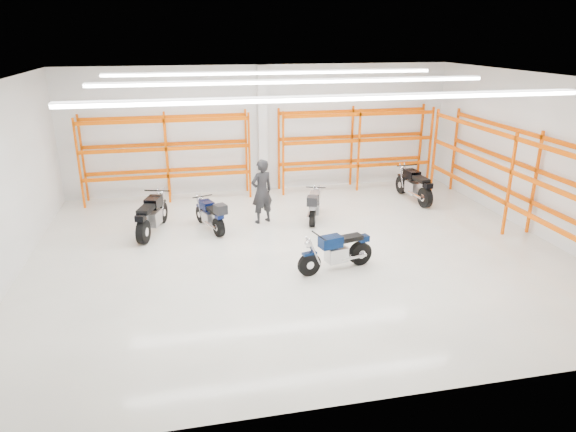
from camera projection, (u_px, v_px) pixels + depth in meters
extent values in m
plane|color=beige|center=(299.00, 252.00, 13.75)|extent=(14.00, 14.00, 0.00)
cube|color=silver|center=(262.00, 129.00, 18.52)|extent=(14.00, 0.02, 4.50)
cube|color=silver|center=(395.00, 272.00, 7.47)|extent=(14.00, 0.02, 4.50)
cube|color=silver|center=(0.00, 187.00, 11.62)|extent=(0.02, 12.00, 4.50)
cube|color=silver|center=(543.00, 157.00, 14.37)|extent=(0.02, 12.00, 4.50)
cube|color=white|center=(301.00, 79.00, 12.23)|extent=(14.00, 12.00, 0.02)
cube|color=white|center=(338.00, 98.00, 9.51)|extent=(10.00, 0.22, 0.10)
cube|color=white|center=(296.00, 81.00, 12.73)|extent=(10.00, 0.22, 0.10)
cube|color=white|center=(274.00, 73.00, 15.49)|extent=(10.00, 0.22, 0.10)
cylinder|color=black|center=(309.00, 264.00, 12.31)|extent=(0.59, 0.25, 0.58)
cylinder|color=black|center=(360.00, 253.00, 12.91)|extent=(0.63, 0.32, 0.60)
cylinder|color=silver|center=(309.00, 264.00, 12.31)|extent=(0.22, 0.18, 0.19)
cylinder|color=silver|center=(360.00, 253.00, 12.91)|extent=(0.25, 0.24, 0.21)
cube|color=#05163B|center=(309.00, 253.00, 12.22)|extent=(0.37, 0.23, 0.06)
cube|color=#B7B7BC|center=(336.00, 254.00, 12.59)|extent=(0.57, 0.46, 0.37)
cube|color=#A5A5AA|center=(349.00, 255.00, 12.77)|extent=(0.69, 0.28, 0.08)
cube|color=#05163B|center=(331.00, 242.00, 12.39)|extent=(0.61, 0.45, 0.27)
cube|color=black|center=(350.00, 238.00, 12.62)|extent=(0.69, 0.44, 0.12)
cube|color=#05163B|center=(363.00, 238.00, 12.81)|extent=(0.30, 0.27, 0.16)
cylinder|color=black|center=(319.00, 236.00, 12.18)|extent=(0.20, 0.67, 0.03)
sphere|color=silver|center=(308.00, 244.00, 12.11)|extent=(0.18, 0.18, 0.18)
cylinder|color=silver|center=(354.00, 257.00, 12.66)|extent=(0.73, 0.26, 0.09)
cylinder|color=black|center=(162.00, 213.00, 15.74)|extent=(0.32, 0.67, 0.66)
cylinder|color=black|center=(143.00, 232.00, 14.19)|extent=(0.39, 0.71, 0.68)
cylinder|color=silver|center=(162.00, 213.00, 15.74)|extent=(0.21, 0.26, 0.22)
cylinder|color=silver|center=(143.00, 232.00, 14.19)|extent=(0.28, 0.30, 0.24)
cube|color=black|center=(161.00, 202.00, 15.63)|extent=(0.27, 0.43, 0.07)
cube|color=#B7B7BC|center=(152.00, 218.00, 14.89)|extent=(0.55, 0.66, 0.42)
cube|color=#A5A5AA|center=(148.00, 227.00, 14.54)|extent=(0.35, 0.77, 0.09)
cube|color=black|center=(154.00, 202.00, 14.94)|extent=(0.54, 0.70, 0.31)
cube|color=black|center=(146.00, 209.00, 14.36)|extent=(0.53, 0.79, 0.13)
cube|color=black|center=(141.00, 218.00, 13.96)|extent=(0.32, 0.34, 0.18)
cylinder|color=black|center=(157.00, 191.00, 15.21)|extent=(0.75, 0.26, 0.04)
sphere|color=silver|center=(161.00, 193.00, 15.57)|extent=(0.21, 0.21, 0.21)
cylinder|color=silver|center=(141.00, 227.00, 14.51)|extent=(0.34, 0.82, 0.10)
cylinder|color=black|center=(201.00, 214.00, 15.79)|extent=(0.28, 0.54, 0.54)
cylinder|color=black|center=(219.00, 227.00, 14.72)|extent=(0.34, 0.57, 0.55)
cylinder|color=silver|center=(201.00, 214.00, 15.79)|extent=(0.18, 0.21, 0.18)
cylinder|color=silver|center=(219.00, 227.00, 14.72)|extent=(0.23, 0.24, 0.20)
cube|color=#091343|center=(200.00, 206.00, 15.70)|extent=(0.23, 0.35, 0.05)
cube|color=#B7B7BC|center=(210.00, 217.00, 15.20)|extent=(0.46, 0.54, 0.34)
cube|color=#A5A5AA|center=(214.00, 224.00, 14.95)|extent=(0.31, 0.62, 0.07)
cube|color=#091343|center=(207.00, 205.00, 15.21)|extent=(0.45, 0.57, 0.25)
cube|color=black|center=(214.00, 210.00, 14.81)|extent=(0.45, 0.64, 0.11)
cube|color=#091343|center=(219.00, 216.00, 14.53)|extent=(0.26, 0.28, 0.14)
cylinder|color=black|center=(202.00, 196.00, 15.39)|extent=(0.60, 0.24, 0.03)
sphere|color=silver|center=(199.00, 198.00, 15.65)|extent=(0.17, 0.17, 0.17)
cylinder|color=silver|center=(210.00, 225.00, 14.86)|extent=(0.30, 0.66, 0.08)
cube|color=black|center=(220.00, 209.00, 14.37)|extent=(0.40, 0.42, 0.27)
cylinder|color=black|center=(316.00, 204.00, 16.71)|extent=(0.28, 0.54, 0.53)
cylinder|color=black|center=(313.00, 218.00, 15.46)|extent=(0.34, 0.57, 0.55)
cylinder|color=silver|center=(316.00, 204.00, 16.71)|extent=(0.18, 0.21, 0.18)
cylinder|color=silver|center=(313.00, 218.00, 15.46)|extent=(0.23, 0.24, 0.20)
cube|color=gray|center=(316.00, 196.00, 16.62)|extent=(0.23, 0.35, 0.05)
cube|color=#B7B7BC|center=(314.00, 208.00, 16.02)|extent=(0.46, 0.54, 0.34)
cube|color=#A5A5AA|center=(313.00, 214.00, 15.74)|extent=(0.31, 0.62, 0.07)
cube|color=gray|center=(315.00, 196.00, 16.06)|extent=(0.45, 0.57, 0.25)
cube|color=black|center=(314.00, 201.00, 15.59)|extent=(0.45, 0.64, 0.11)
cube|color=gray|center=(313.00, 207.00, 15.27)|extent=(0.26, 0.28, 0.14)
cylinder|color=black|center=(316.00, 187.00, 16.27)|extent=(0.60, 0.24, 0.03)
sphere|color=silver|center=(316.00, 189.00, 16.57)|extent=(0.17, 0.17, 0.17)
cylinder|color=silver|center=(309.00, 214.00, 15.72)|extent=(0.30, 0.66, 0.08)
cube|color=black|center=(312.00, 201.00, 15.09)|extent=(0.40, 0.42, 0.27)
cylinder|color=black|center=(401.00, 185.00, 18.63)|extent=(0.18, 0.67, 0.66)
cylinder|color=black|center=(425.00, 198.00, 17.14)|extent=(0.25, 0.69, 0.68)
cylinder|color=silver|center=(401.00, 185.00, 18.63)|extent=(0.17, 0.23, 0.22)
cylinder|color=silver|center=(425.00, 198.00, 17.14)|extent=(0.24, 0.26, 0.24)
cube|color=black|center=(402.00, 176.00, 18.52)|extent=(0.19, 0.41, 0.07)
cube|color=#B7B7BC|center=(414.00, 188.00, 17.81)|extent=(0.44, 0.60, 0.42)
cube|color=#A5A5AA|center=(419.00, 194.00, 17.47)|extent=(0.19, 0.78, 0.09)
cube|color=black|center=(412.00, 175.00, 17.85)|extent=(0.42, 0.64, 0.31)
cube|color=black|center=(421.00, 179.00, 17.29)|extent=(0.38, 0.75, 0.13)
cube|color=black|center=(428.00, 185.00, 16.90)|extent=(0.26, 0.30, 0.18)
cylinder|color=black|center=(407.00, 165.00, 18.10)|extent=(0.77, 0.10, 0.04)
sphere|color=silver|center=(402.00, 168.00, 18.46)|extent=(0.21, 0.21, 0.21)
cylinder|color=silver|center=(416.00, 195.00, 17.38)|extent=(0.16, 0.83, 0.10)
imported|color=black|center=(262.00, 191.00, 15.57)|extent=(0.85, 0.72, 1.99)
cube|color=white|center=(263.00, 130.00, 18.35)|extent=(0.32, 0.32, 4.50)
cube|color=#D85801|center=(83.00, 159.00, 17.44)|extent=(0.07, 0.07, 3.00)
cube|color=#D85801|center=(79.00, 164.00, 16.70)|extent=(0.07, 0.07, 3.00)
cube|color=#D85801|center=(167.00, 155.00, 17.99)|extent=(0.07, 0.07, 3.00)
cube|color=#D85801|center=(167.00, 160.00, 17.25)|extent=(0.07, 0.07, 3.00)
cube|color=#D85801|center=(246.00, 151.00, 18.54)|extent=(0.07, 0.07, 3.00)
cube|color=#D85801|center=(249.00, 156.00, 17.80)|extent=(0.07, 0.07, 3.00)
cube|color=#D85801|center=(168.00, 170.00, 18.18)|extent=(5.60, 0.07, 0.12)
cube|color=#D85801|center=(168.00, 176.00, 17.44)|extent=(5.60, 0.07, 0.12)
cube|color=#D85801|center=(166.00, 144.00, 17.86)|extent=(5.60, 0.07, 0.12)
cube|color=#D85801|center=(166.00, 149.00, 17.13)|extent=(5.60, 0.07, 0.12)
cube|color=#D85801|center=(164.00, 117.00, 17.55)|extent=(5.60, 0.07, 0.12)
cube|color=#D85801|center=(164.00, 121.00, 16.81)|extent=(5.60, 0.07, 0.12)
cube|color=#D85801|center=(279.00, 150.00, 18.78)|extent=(0.07, 0.07, 3.00)
cube|color=#D85801|center=(283.00, 154.00, 18.04)|extent=(0.07, 0.07, 3.00)
cube|color=#D85801|center=(352.00, 146.00, 19.33)|extent=(0.07, 0.07, 3.00)
cube|color=#D85801|center=(359.00, 151.00, 18.59)|extent=(0.07, 0.07, 3.00)
cube|color=#D85801|center=(420.00, 143.00, 19.88)|extent=(0.07, 0.07, 3.00)
cube|color=#D85801|center=(430.00, 147.00, 19.14)|extent=(0.07, 0.07, 3.00)
cube|color=#D85801|center=(351.00, 161.00, 19.52)|extent=(5.60, 0.07, 0.12)
cube|color=#D85801|center=(358.00, 166.00, 18.78)|extent=(5.60, 0.07, 0.12)
cube|color=#D85801|center=(352.00, 136.00, 19.20)|extent=(5.60, 0.07, 0.12)
cube|color=#D85801|center=(359.00, 141.00, 18.47)|extent=(5.60, 0.07, 0.12)
cube|color=#D85801|center=(353.00, 111.00, 18.89)|extent=(5.60, 0.07, 0.12)
cube|color=#D85801|center=(360.00, 114.00, 18.15)|extent=(5.60, 0.07, 0.12)
cube|color=#D85801|center=(535.00, 183.00, 14.60)|extent=(0.07, 0.07, 3.00)
cube|color=#D85801|center=(510.00, 185.00, 14.44)|extent=(0.07, 0.07, 3.00)
cube|color=#D85801|center=(454.00, 150.00, 18.74)|extent=(0.07, 0.07, 3.00)
cube|color=#D85801|center=(434.00, 151.00, 18.59)|extent=(0.07, 0.07, 3.00)
cube|color=#D85801|center=(531.00, 202.00, 14.79)|extent=(0.07, 9.00, 0.12)
cube|color=#D85801|center=(507.00, 204.00, 14.63)|extent=(0.07, 9.00, 0.12)
cube|color=#D85801|center=(537.00, 170.00, 14.47)|extent=(0.07, 9.00, 0.12)
cube|color=#D85801|center=(512.00, 172.00, 14.32)|extent=(0.07, 9.00, 0.12)
cube|color=#D85801|center=(542.00, 137.00, 14.16)|extent=(0.07, 9.00, 0.12)
cube|color=#D85801|center=(517.00, 139.00, 14.00)|extent=(0.07, 9.00, 0.12)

